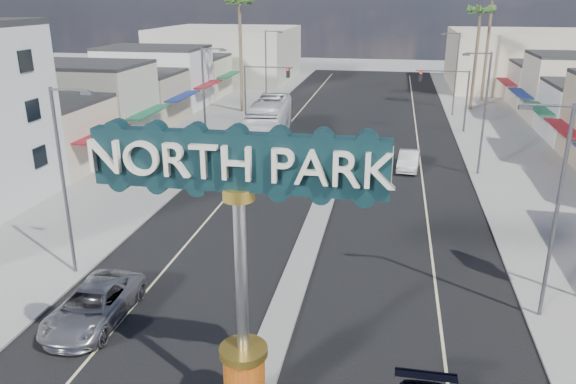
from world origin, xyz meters
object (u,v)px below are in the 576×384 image
at_px(streetlight_l_mid, 206,99).
at_px(streetlight_r_far, 455,70).
at_px(traffic_signal_left, 262,83).
at_px(streetlight_r_near, 553,204).
at_px(palm_left_far, 239,7).
at_px(city_bus, 269,122).
at_px(traffic_signal_right, 448,88).
at_px(suv_left, 94,305).
at_px(car_parked_right, 409,160).
at_px(gateway_sign, 240,249).
at_px(streetlight_l_far, 267,66).
at_px(streetlight_r_mid, 483,108).
at_px(car_parked_left, 256,169).
at_px(palm_right_mid, 480,16).
at_px(streetlight_l_near, 65,174).

height_order(streetlight_l_mid, streetlight_r_far, same).
distance_m(traffic_signal_left, streetlight_r_near, 39.26).
height_order(palm_left_far, city_bus, palm_left_far).
relative_size(traffic_signal_right, streetlight_r_near, 0.67).
height_order(suv_left, car_parked_right, suv_left).
height_order(gateway_sign, streetlight_l_far, gateway_sign).
relative_size(streetlight_r_near, city_bus, 0.69).
bearing_deg(streetlight_r_mid, streetlight_l_far, 133.48).
bearing_deg(palm_left_far, gateway_sign, -74.85).
bearing_deg(streetlight_l_far, car_parked_right, -53.34).
bearing_deg(car_parked_right, streetlight_r_near, -71.67).
height_order(gateway_sign, traffic_signal_right, gateway_sign).
bearing_deg(streetlight_r_mid, city_bus, 157.74).
bearing_deg(suv_left, streetlight_r_near, 11.05).
relative_size(streetlight_r_mid, car_parked_left, 1.84).
height_order(streetlight_r_far, suv_left, streetlight_r_far).
height_order(palm_left_far, palm_right_mid, palm_left_far).
xyz_separation_m(streetlight_l_near, streetlight_l_far, (0.00, 42.00, 0.00)).
bearing_deg(streetlight_l_mid, streetlight_r_mid, 0.00).
distance_m(traffic_signal_right, streetlight_r_far, 8.14).
bearing_deg(gateway_sign, palm_right_mid, 76.47).
height_order(gateway_sign, car_parked_left, gateway_sign).
bearing_deg(palm_left_far, streetlight_l_mid, -82.69).
bearing_deg(streetlight_l_far, streetlight_r_far, 0.00).
relative_size(streetlight_r_far, car_parked_right, 2.08).
distance_m(gateway_sign, car_parked_right, 29.60).
bearing_deg(suv_left, streetlight_r_mid, 52.18).
bearing_deg(traffic_signal_left, traffic_signal_right, 0.00).
distance_m(traffic_signal_right, streetlight_r_near, 34.03).
bearing_deg(streetlight_l_mid, gateway_sign, -69.58).
bearing_deg(streetlight_l_mid, car_parked_right, 2.14).
distance_m(streetlight_l_near, palm_left_far, 40.59).
height_order(streetlight_l_near, car_parked_right, streetlight_l_near).
distance_m(streetlight_r_mid, palm_right_mid, 26.71).
relative_size(streetlight_r_far, palm_left_far, 0.69).
xyz_separation_m(streetlight_r_near, palm_left_far, (-23.43, 40.00, 6.43)).
distance_m(streetlight_l_far, streetlight_r_mid, 30.32).
xyz_separation_m(streetlight_l_mid, car_parked_left, (4.93, -4.10, -4.23)).
height_order(gateway_sign, suv_left, gateway_sign).
distance_m(traffic_signal_left, streetlight_r_mid, 24.11).
xyz_separation_m(streetlight_l_far, streetlight_r_far, (20.87, 0.00, 0.00)).
bearing_deg(car_parked_right, gateway_sign, -96.02).
xyz_separation_m(streetlight_r_near, streetlight_r_far, (0.00, 42.00, 0.00)).
bearing_deg(city_bus, traffic_signal_right, 17.34).
bearing_deg(streetlight_r_far, traffic_signal_left, -157.80).
distance_m(streetlight_l_mid, car_parked_left, 7.69).
distance_m(streetlight_l_mid, streetlight_r_far, 30.32).
distance_m(gateway_sign, suv_left, 10.09).
xyz_separation_m(streetlight_l_far, suv_left, (2.90, -45.74, -4.31)).
height_order(streetlight_l_mid, streetlight_l_far, same).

